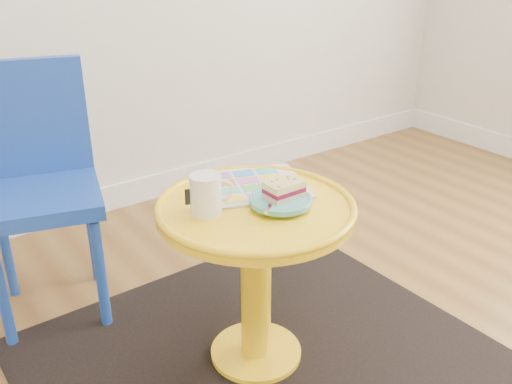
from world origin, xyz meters
TOP-DOWN VIEW (x-y plane):
  - rug at (-0.20, 0.77)m, footprint 1.32×1.12m
  - side_table at (-0.20, 0.77)m, footprint 0.55×0.55m
  - chair at (-0.60, 1.43)m, footprint 0.46×0.46m
  - newspaper at (-0.14, 0.88)m, footprint 0.38×0.35m
  - mug at (-0.33, 0.80)m, footprint 0.12×0.08m
  - plate at (-0.15, 0.72)m, footprint 0.17×0.17m
  - cake_slice at (-0.14, 0.72)m, footprint 0.10×0.07m
  - fork at (-0.18, 0.72)m, footprint 0.12×0.11m

SIDE VIEW (x-z plane):
  - rug at x=-0.20m, z-range 0.00..0.01m
  - side_table at x=-0.20m, z-range 0.11..0.63m
  - chair at x=-0.60m, z-range 0.06..0.90m
  - newspaper at x=-0.14m, z-range 0.52..0.52m
  - plate at x=-0.15m, z-range 0.53..0.54m
  - fork at x=-0.18m, z-range 0.54..0.55m
  - cake_slice at x=-0.14m, z-range 0.54..0.59m
  - mug at x=-0.33m, z-range 0.52..0.63m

